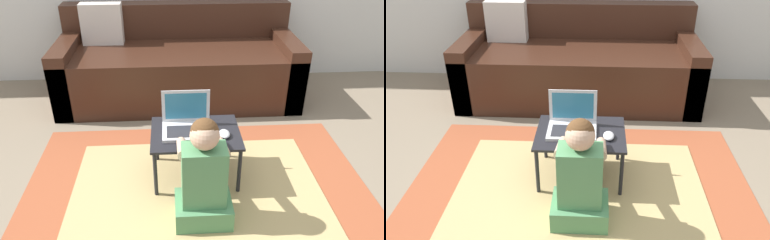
{
  "view_description": "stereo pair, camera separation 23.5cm",
  "coord_description": "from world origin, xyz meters",
  "views": [
    {
      "loc": [
        -0.11,
        -1.94,
        1.58
      ],
      "look_at": [
        0.02,
        0.09,
        0.4
      ],
      "focal_mm": 35.0,
      "sensor_mm": 36.0,
      "label": 1
    },
    {
      "loc": [
        0.12,
        -1.95,
        1.58
      ],
      "look_at": [
        0.02,
        0.09,
        0.4
      ],
      "focal_mm": 35.0,
      "sensor_mm": 36.0,
      "label": 2
    }
  ],
  "objects": [
    {
      "name": "laptop_desk",
      "position": [
        0.04,
        0.04,
        0.3
      ],
      "size": [
        0.56,
        0.42,
        0.34
      ],
      "color": "black",
      "rests_on": "ground_plane"
    },
    {
      "name": "area_rug",
      "position": [
        0.04,
        -0.16,
        0.0
      ],
      "size": [
        2.19,
        1.63,
        0.01
      ],
      "color": "#9E4C2D",
      "rests_on": "ground_plane"
    },
    {
      "name": "laptop",
      "position": [
        -0.02,
        0.07,
        0.38
      ],
      "size": [
        0.31,
        0.23,
        0.24
      ],
      "color": "silver",
      "rests_on": "laptop_desk"
    },
    {
      "name": "ground_plane",
      "position": [
        0.0,
        0.0,
        0.0
      ],
      "size": [
        16.0,
        16.0,
        0.0
      ],
      "primitive_type": "plane",
      "color": "#7F705B"
    },
    {
      "name": "person_seated",
      "position": [
        0.05,
        -0.36,
        0.3
      ],
      "size": [
        0.32,
        0.4,
        0.66
      ],
      "color": "#518E5B",
      "rests_on": "ground_plane"
    },
    {
      "name": "computer_mouse",
      "position": [
        0.21,
        -0.02,
        0.36
      ],
      "size": [
        0.07,
        0.1,
        0.03
      ],
      "color": "silver",
      "rests_on": "laptop_desk"
    },
    {
      "name": "couch",
      "position": [
        -0.04,
        1.27,
        0.3
      ],
      "size": [
        2.09,
        0.87,
        0.84
      ],
      "color": "#381E14",
      "rests_on": "ground_plane"
    }
  ]
}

